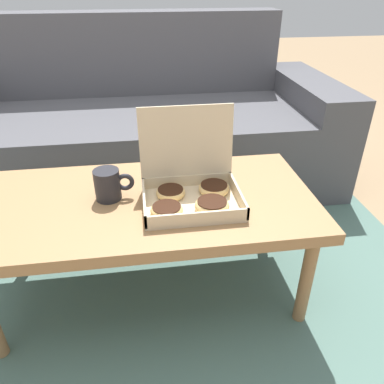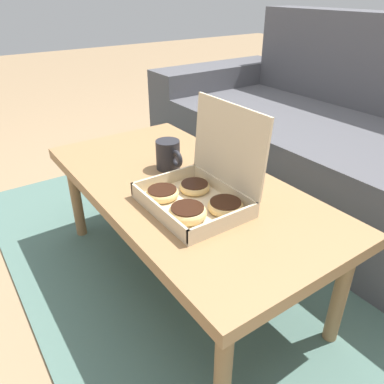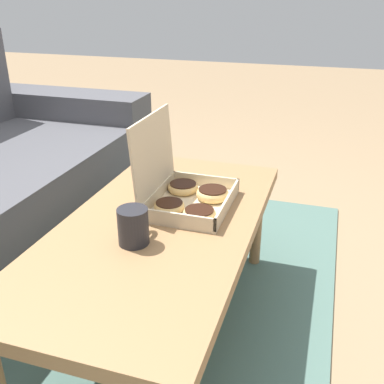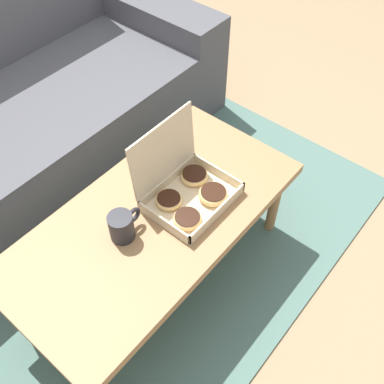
{
  "view_description": "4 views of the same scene",
  "coord_description": "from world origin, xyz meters",
  "px_view_note": "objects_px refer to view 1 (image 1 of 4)",
  "views": [
    {
      "loc": [
        -0.01,
        -1.19,
        1.08
      ],
      "look_at": [
        0.14,
        -0.17,
        0.47
      ],
      "focal_mm": 35.0,
      "sensor_mm": 36.0,
      "label": 1
    },
    {
      "loc": [
        0.93,
        -0.72,
        1.0
      ],
      "look_at": [
        0.14,
        -0.17,
        0.47
      ],
      "focal_mm": 35.0,
      "sensor_mm": 36.0,
      "label": 2
    },
    {
      "loc": [
        -1.11,
        -0.57,
        1.06
      ],
      "look_at": [
        0.14,
        -0.17,
        0.47
      ],
      "focal_mm": 42.0,
      "sensor_mm": 36.0,
      "label": 3
    },
    {
      "loc": [
        -0.65,
        -0.83,
        1.69
      ],
      "look_at": [
        0.14,
        -0.17,
        0.47
      ],
      "focal_mm": 42.0,
      "sensor_mm": 36.0,
      "label": 4
    }
  ],
  "objects_px": {
    "coffee_mug": "(109,185)",
    "pastry_box": "(192,189)",
    "couch": "(142,130)",
    "coffee_table": "(148,209)"
  },
  "relations": [
    {
      "from": "couch",
      "to": "coffee_table",
      "type": "distance_m",
      "value": 0.95
    },
    {
      "from": "coffee_mug",
      "to": "coffee_table",
      "type": "bearing_deg",
      "value": -9.74
    },
    {
      "from": "couch",
      "to": "coffee_table",
      "type": "bearing_deg",
      "value": -90.0
    },
    {
      "from": "couch",
      "to": "coffee_table",
      "type": "relative_size",
      "value": 1.9
    },
    {
      "from": "coffee_table",
      "to": "coffee_mug",
      "type": "distance_m",
      "value": 0.16
    },
    {
      "from": "couch",
      "to": "coffee_mug",
      "type": "xyz_separation_m",
      "value": [
        -0.12,
        -0.93,
        0.17
      ]
    },
    {
      "from": "coffee_mug",
      "to": "pastry_box",
      "type": "bearing_deg",
      "value": -12.73
    },
    {
      "from": "couch",
      "to": "coffee_mug",
      "type": "bearing_deg",
      "value": -97.65
    },
    {
      "from": "couch",
      "to": "pastry_box",
      "type": "bearing_deg",
      "value": -81.64
    },
    {
      "from": "coffee_table",
      "to": "pastry_box",
      "type": "xyz_separation_m",
      "value": [
        0.15,
        -0.04,
        0.09
      ]
    }
  ]
}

